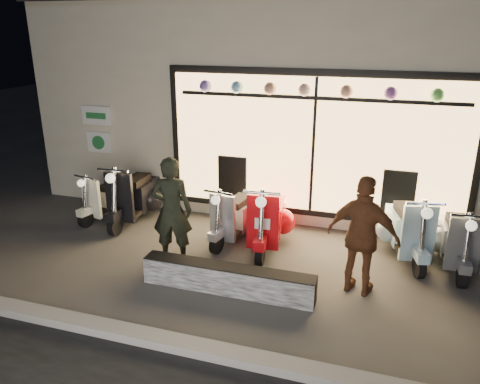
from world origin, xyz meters
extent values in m
plane|color=#383533|center=(0.00, 0.00, 0.00)|extent=(40.00, 40.00, 0.00)
cube|color=slate|center=(0.00, -2.00, 0.06)|extent=(40.00, 0.25, 0.12)
cube|color=beige|center=(0.00, 5.00, 2.00)|extent=(10.00, 6.00, 4.00)
cube|color=black|center=(0.00, 5.00, 4.10)|extent=(10.20, 6.20, 0.20)
cube|color=black|center=(0.80, 1.98, 1.55)|extent=(5.45, 0.06, 2.65)
cube|color=#FFBF6B|center=(0.80, 1.94, 1.55)|extent=(5.20, 0.04, 2.40)
cube|color=black|center=(0.80, 1.90, 2.40)|extent=(4.90, 0.06, 0.06)
cube|color=white|center=(-3.60, 1.96, 1.85)|extent=(0.65, 0.04, 0.38)
cube|color=white|center=(-3.60, 1.96, 1.30)|extent=(0.55, 0.04, 0.42)
cube|color=black|center=(0.09, -0.65, 0.20)|extent=(2.48, 0.28, 0.40)
cylinder|color=black|center=(-0.48, 0.42, 0.17)|extent=(0.15, 0.35, 0.34)
cylinder|color=black|center=(-0.31, 1.40, 0.17)|extent=(0.17, 0.35, 0.34)
cube|color=#BABABF|center=(-0.45, 0.63, 0.55)|extent=(0.46, 0.14, 0.81)
cube|color=#BABABF|center=(-0.33, 1.30, 0.38)|extent=(0.53, 0.75, 0.45)
cube|color=black|center=(-0.35, 1.20, 0.65)|extent=(0.37, 0.59, 0.12)
sphere|color=#FFF2CC|center=(-0.48, 0.41, 0.94)|extent=(0.17, 0.17, 0.15)
cylinder|color=black|center=(0.31, 0.25, 0.19)|extent=(0.15, 0.39, 0.38)
cylinder|color=black|center=(0.20, 1.36, 0.19)|extent=(0.17, 0.39, 0.38)
cube|color=red|center=(0.29, 0.48, 0.62)|extent=(0.52, 0.13, 0.91)
cube|color=red|center=(0.21, 1.25, 0.42)|extent=(0.54, 0.82, 0.51)
cube|color=black|center=(0.22, 1.14, 0.74)|extent=(0.37, 0.65, 0.13)
sphere|color=#FFF2CC|center=(0.31, 0.24, 1.06)|extent=(0.18, 0.18, 0.17)
cylinder|color=black|center=(-2.46, 0.53, 0.19)|extent=(0.13, 0.39, 0.39)
cylinder|color=black|center=(-2.50, 1.67, 0.19)|extent=(0.15, 0.39, 0.39)
cube|color=black|center=(-2.46, 0.77, 0.63)|extent=(0.52, 0.10, 0.93)
cube|color=black|center=(-2.49, 1.55, 0.43)|extent=(0.51, 0.81, 0.52)
cube|color=black|center=(-2.49, 1.44, 0.75)|extent=(0.34, 0.65, 0.14)
sphere|color=#FFF2CC|center=(-2.46, 0.52, 1.08)|extent=(0.18, 0.18, 0.17)
cylinder|color=black|center=(-3.17, 0.67, 0.16)|extent=(0.16, 0.32, 0.31)
cylinder|color=black|center=(-2.97, 1.56, 0.16)|extent=(0.18, 0.33, 0.31)
cube|color=beige|center=(-3.13, 0.86, 0.51)|extent=(0.42, 0.15, 0.75)
cube|color=beige|center=(-2.99, 1.48, 0.35)|extent=(0.51, 0.71, 0.42)
cube|color=black|center=(-3.01, 1.39, 0.60)|extent=(0.36, 0.56, 0.11)
sphere|color=#FFF2CC|center=(-3.17, 0.66, 0.87)|extent=(0.16, 0.16, 0.14)
cylinder|color=black|center=(2.67, 0.60, 0.19)|extent=(0.20, 0.39, 0.37)
cylinder|color=black|center=(2.40, 1.65, 0.19)|extent=(0.22, 0.39, 0.37)
cube|color=#97C1D6|center=(2.61, 0.82, 0.61)|extent=(0.50, 0.20, 0.89)
cube|color=#97C1D6|center=(2.43, 1.55, 0.41)|extent=(0.63, 0.85, 0.50)
cube|color=black|center=(2.45, 1.44, 0.72)|extent=(0.45, 0.67, 0.13)
sphere|color=#FFF2CC|center=(2.67, 0.58, 1.04)|extent=(0.20, 0.20, 0.16)
cylinder|color=black|center=(3.24, 0.48, 0.17)|extent=(0.12, 0.35, 0.35)
cylinder|color=black|center=(3.19, 1.50, 0.17)|extent=(0.14, 0.35, 0.35)
cube|color=slate|center=(3.23, 0.70, 0.57)|extent=(0.47, 0.09, 0.83)
cube|color=slate|center=(3.19, 1.40, 0.39)|extent=(0.46, 0.73, 0.47)
cube|color=black|center=(3.20, 1.30, 0.67)|extent=(0.31, 0.58, 0.12)
sphere|color=#FFF2CC|center=(3.24, 0.47, 0.97)|extent=(0.16, 0.16, 0.15)
imported|color=black|center=(-1.04, -0.03, 0.86)|extent=(0.70, 0.54, 1.72)
imported|color=brown|center=(1.84, -0.09, 0.85)|extent=(1.07, 0.64, 1.71)
camera|label=1|loc=(2.00, -6.09, 3.55)|focal=35.00mm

